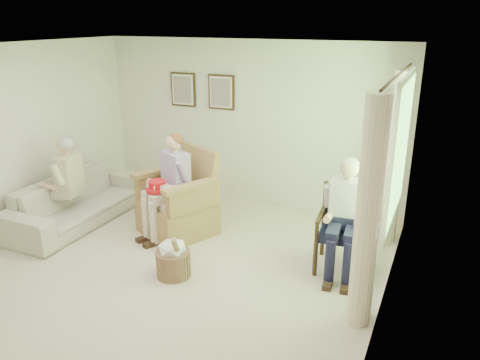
% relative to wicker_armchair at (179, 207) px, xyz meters
% --- Properties ---
extents(floor, '(5.50, 5.50, 0.00)m').
position_rel_wicker_armchair_xyz_m(floor, '(0.40, -1.24, -0.38)').
color(floor, beige).
rests_on(floor, ground).
extents(back_wall, '(5.00, 0.04, 2.60)m').
position_rel_wicker_armchair_xyz_m(back_wall, '(0.40, 1.51, 0.92)').
color(back_wall, silver).
rests_on(back_wall, ground).
extents(right_wall, '(0.04, 5.50, 2.60)m').
position_rel_wicker_armchair_xyz_m(right_wall, '(2.90, -1.24, 0.92)').
color(right_wall, silver).
rests_on(right_wall, ground).
extents(ceiling, '(5.00, 5.50, 0.02)m').
position_rel_wicker_armchair_xyz_m(ceiling, '(0.40, -1.24, 2.22)').
color(ceiling, white).
rests_on(ceiling, back_wall).
extents(window, '(0.13, 2.50, 1.63)m').
position_rel_wicker_armchair_xyz_m(window, '(2.87, -0.04, 1.21)').
color(window, '#2D6B23').
rests_on(window, right_wall).
extents(curtain_left, '(0.34, 0.34, 2.30)m').
position_rel_wicker_armchair_xyz_m(curtain_left, '(2.73, -1.02, 0.77)').
color(curtain_left, beige).
rests_on(curtain_left, ground).
extents(curtain_right, '(0.34, 0.34, 2.30)m').
position_rel_wicker_armchair_xyz_m(curtain_right, '(2.73, 0.94, 0.77)').
color(curtain_right, beige).
rests_on(curtain_right, ground).
extents(framed_print_left, '(0.45, 0.05, 0.55)m').
position_rel_wicker_armchair_xyz_m(framed_print_left, '(-0.75, 1.47, 1.40)').
color(framed_print_left, '#382114').
rests_on(framed_print_left, back_wall).
extents(framed_print_right, '(0.45, 0.05, 0.55)m').
position_rel_wicker_armchair_xyz_m(framed_print_right, '(-0.05, 1.47, 1.40)').
color(framed_print_right, '#382114').
rests_on(framed_print_right, back_wall).
extents(wicker_armchair, '(0.93, 0.92, 1.19)m').
position_rel_wicker_armchair_xyz_m(wicker_armchair, '(0.00, 0.00, 0.00)').
color(wicker_armchair, '#A3864D').
rests_on(wicker_armchair, ground).
extents(wood_armchair, '(0.63, 0.60, 0.98)m').
position_rel_wicker_armchair_xyz_m(wood_armchair, '(2.35, 0.01, 0.16)').
color(wood_armchair, black).
rests_on(wood_armchair, ground).
extents(sofa, '(2.28, 0.89, 0.67)m').
position_rel_wicker_armchair_xyz_m(sofa, '(-1.55, -0.31, -0.05)').
color(sofa, beige).
rests_on(sofa, ground).
extents(person_wicker, '(0.40, 0.63, 1.42)m').
position_rel_wicker_armchair_xyz_m(person_wicker, '(0.00, -0.16, 0.47)').
color(person_wicker, beige).
rests_on(person_wicker, ground).
extents(person_dark, '(0.40, 0.63, 1.37)m').
position_rel_wicker_armchair_xyz_m(person_dark, '(2.35, -0.15, 0.43)').
color(person_dark, '#191835').
rests_on(person_dark, ground).
extents(person_sofa, '(0.42, 0.62, 1.31)m').
position_rel_wicker_armchair_xyz_m(person_sofa, '(-1.55, -0.53, 0.38)').
color(person_sofa, '#BDB498').
rests_on(person_sofa, ground).
extents(red_hat, '(0.31, 0.31, 0.14)m').
position_rel_wicker_armchair_xyz_m(red_hat, '(-0.11, -0.33, 0.40)').
color(red_hat, red).
rests_on(red_hat, person_wicker).
extents(hatbox, '(0.45, 0.45, 0.60)m').
position_rel_wicker_armchair_xyz_m(hatbox, '(0.57, -1.08, -0.14)').
color(hatbox, tan).
rests_on(hatbox, ground).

